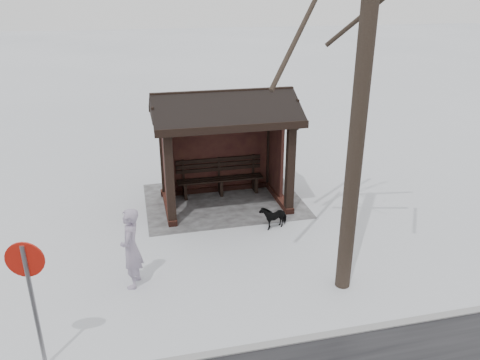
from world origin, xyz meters
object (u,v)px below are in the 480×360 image
(bus_shelter, at_px, (223,125))
(road_sign, at_px, (29,279))
(pedestrian, at_px, (131,248))
(dog, at_px, (274,216))

(bus_shelter, height_order, road_sign, bus_shelter)
(bus_shelter, relative_size, road_sign, 1.66)
(bus_shelter, xyz_separation_m, pedestrian, (2.48, 3.41, -1.35))
(bus_shelter, xyz_separation_m, road_sign, (3.87, 5.26, -0.59))
(bus_shelter, relative_size, dog, 5.36)
(pedestrian, relative_size, road_sign, 0.75)
(pedestrian, height_order, road_sign, road_sign)
(dog, relative_size, road_sign, 0.31)
(dog, height_order, road_sign, road_sign)
(bus_shelter, xyz_separation_m, dog, (-0.89, 1.72, -1.88))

